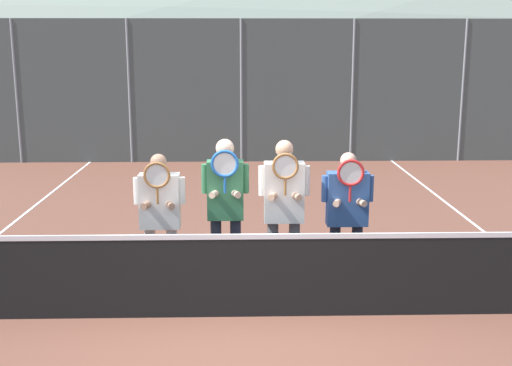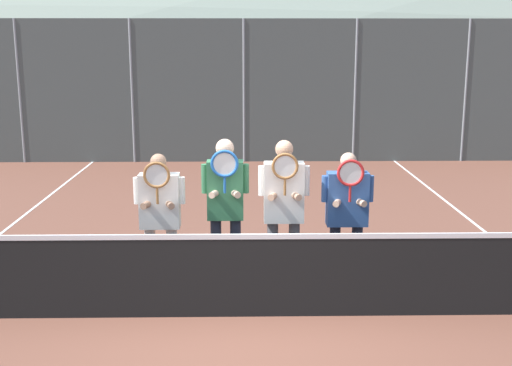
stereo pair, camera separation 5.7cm
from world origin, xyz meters
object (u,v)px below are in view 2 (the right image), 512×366
object	(u,v)px
car_left_of_center	(245,115)
player_rightmost	(347,209)
player_leftmost	(160,212)
car_center	(425,115)
player_center_right	(284,204)
car_far_left	(75,116)
player_center_left	(225,202)

from	to	relation	value
car_left_of_center	player_rightmost	bearing A→B (deg)	-83.76
car_left_of_center	player_leftmost	bearing A→B (deg)	-95.29
player_rightmost	car_center	bearing A→B (deg)	70.27
car_left_of_center	player_center_right	bearing A→B (deg)	-87.76
player_leftmost	car_center	size ratio (longest dim) A/B	0.36
player_center_right	car_far_left	world-z (taller)	player_center_right
player_rightmost	car_center	distance (m)	12.08
car_far_left	player_rightmost	bearing A→B (deg)	-61.52
player_leftmost	player_center_right	size ratio (longest dim) A/B	0.91
player_rightmost	player_center_left	bearing A→B (deg)	178.72
player_center_right	player_rightmost	world-z (taller)	player_center_right
car_far_left	car_left_of_center	xyz separation A→B (m)	(4.95, -0.38, 0.07)
player_leftmost	car_far_left	xyz separation A→B (m)	(-3.93, 11.40, -0.13)
car_far_left	player_center_left	bearing A→B (deg)	-67.43
car_far_left	car_center	distance (m)	10.22
player_leftmost	player_center_left	size ratio (longest dim) A/B	0.92
player_center_left	car_far_left	distance (m)	12.23
car_center	player_center_left	bearing A→B (deg)	-116.00
player_center_left	car_center	world-z (taller)	player_center_left
player_center_right	car_center	size ratio (longest dim) A/B	0.39
car_far_left	car_center	world-z (taller)	car_center
car_far_left	player_leftmost	bearing A→B (deg)	-70.99
player_center_right	car_left_of_center	world-z (taller)	car_left_of_center
player_rightmost	car_far_left	distance (m)	12.89
player_leftmost	player_rightmost	xyz separation A→B (m)	(2.22, 0.07, 0.00)
player_rightmost	player_center_right	bearing A→B (deg)	-171.43
car_left_of_center	car_center	distance (m)	5.29
player_leftmost	car_far_left	distance (m)	12.06
player_center_left	player_rightmost	world-z (taller)	player_center_left
player_center_left	car_far_left	world-z (taller)	player_center_left
car_center	car_left_of_center	bearing A→B (deg)	-175.38
player_center_left	player_center_right	bearing A→B (deg)	-12.10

